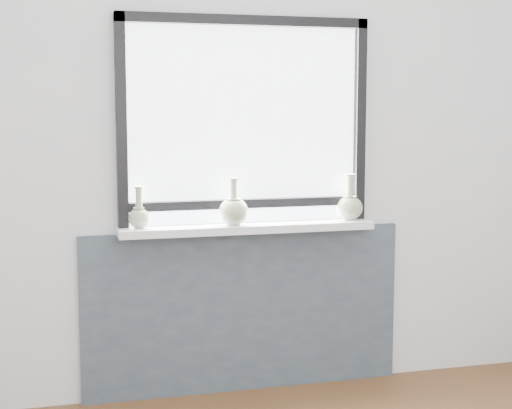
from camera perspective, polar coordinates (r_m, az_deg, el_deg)
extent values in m
cube|color=silver|center=(4.06, -0.96, 4.36)|extent=(3.60, 0.02, 2.60)
cube|color=#47535E|center=(4.16, -0.84, -7.71)|extent=(1.70, 0.03, 0.86)
cube|color=white|center=(4.00, -0.60, -1.72)|extent=(1.32, 0.18, 0.04)
cube|color=black|center=(3.90, -9.77, 5.99)|extent=(0.05, 0.06, 1.05)
cube|color=black|center=(4.21, 7.53, 6.10)|extent=(0.05, 0.06, 1.05)
cube|color=black|center=(4.03, -0.80, 13.24)|extent=(1.30, 0.06, 0.05)
cube|color=black|center=(4.04, -0.78, 0.07)|extent=(1.20, 0.05, 0.04)
cube|color=white|center=(4.03, -0.88, 5.77)|extent=(1.20, 0.01, 1.00)
cylinder|color=#B2BC94|center=(3.91, -8.48, -1.66)|extent=(0.05, 0.05, 0.01)
ellipsoid|color=#B2BC94|center=(3.90, -8.49, -0.99)|extent=(0.11, 0.11, 0.10)
cone|color=#B2BC94|center=(3.90, -8.50, -0.43)|extent=(0.06, 0.06, 0.03)
cylinder|color=#B2BC94|center=(3.89, -8.51, 0.33)|extent=(0.03, 0.03, 0.11)
cylinder|color=#B2BC94|center=(3.88, -8.53, 1.23)|extent=(0.05, 0.05, 0.01)
cylinder|color=#B2BC94|center=(3.97, -1.64, -1.45)|extent=(0.07, 0.07, 0.01)
ellipsoid|color=#B2BC94|center=(3.96, -1.64, -0.51)|extent=(0.15, 0.15, 0.14)
cone|color=#B2BC94|center=(3.95, -1.64, 0.24)|extent=(0.08, 0.08, 0.03)
cylinder|color=#B2BC94|center=(3.95, -1.64, 0.99)|extent=(0.04, 0.04, 0.11)
cylinder|color=#B2BC94|center=(3.94, -1.65, 1.87)|extent=(0.05, 0.05, 0.01)
cylinder|color=#B2BC94|center=(4.18, 6.81, -1.06)|extent=(0.06, 0.06, 0.01)
ellipsoid|color=#B2BC94|center=(4.18, 6.83, -0.25)|extent=(0.14, 0.14, 0.13)
cone|color=#B2BC94|center=(4.17, 6.83, 0.41)|extent=(0.08, 0.08, 0.03)
cylinder|color=#B2BC94|center=(4.16, 6.85, 1.22)|extent=(0.04, 0.04, 0.13)
cylinder|color=#B2BC94|center=(4.16, 6.86, 2.14)|extent=(0.06, 0.06, 0.01)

